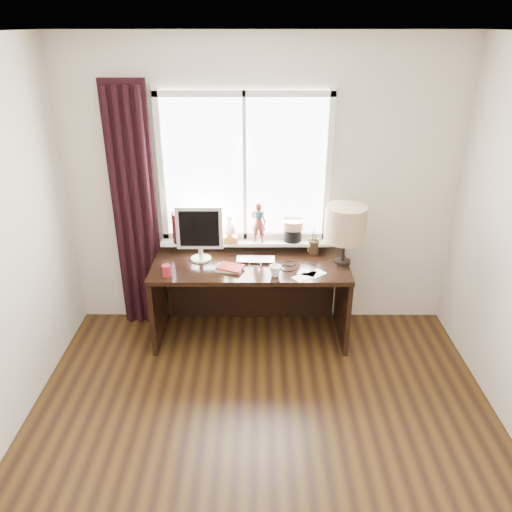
{
  "coord_description": "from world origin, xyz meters",
  "views": [
    {
      "loc": [
        -0.04,
        -2.26,
        2.65
      ],
      "look_at": [
        -0.05,
        1.25,
        1.0
      ],
      "focal_mm": 35.0,
      "sensor_mm": 36.0,
      "label": 1
    }
  ],
  "objects_px": {
    "laptop": "(256,260)",
    "table_lamp": "(345,224)",
    "red_cup": "(167,271)",
    "desk": "(251,283)",
    "monitor": "(200,230)",
    "mug": "(275,270)"
  },
  "relations": [
    {
      "from": "laptop",
      "to": "table_lamp",
      "type": "xyz_separation_m",
      "value": [
        0.75,
        -0.04,
        0.35
      ]
    },
    {
      "from": "table_lamp",
      "to": "red_cup",
      "type": "bearing_deg",
      "value": -170.75
    },
    {
      "from": "red_cup",
      "to": "desk",
      "type": "relative_size",
      "value": 0.06
    },
    {
      "from": "monitor",
      "to": "table_lamp",
      "type": "height_order",
      "value": "table_lamp"
    },
    {
      "from": "red_cup",
      "to": "mug",
      "type": "bearing_deg",
      "value": 0.31
    },
    {
      "from": "red_cup",
      "to": "monitor",
      "type": "bearing_deg",
      "value": 51.83
    },
    {
      "from": "mug",
      "to": "desk",
      "type": "xyz_separation_m",
      "value": [
        -0.21,
        0.33,
        -0.29
      ]
    },
    {
      "from": "monitor",
      "to": "table_lamp",
      "type": "distance_m",
      "value": 1.24
    },
    {
      "from": "red_cup",
      "to": "table_lamp",
      "type": "height_order",
      "value": "table_lamp"
    },
    {
      "from": "laptop",
      "to": "monitor",
      "type": "height_order",
      "value": "monitor"
    },
    {
      "from": "monitor",
      "to": "table_lamp",
      "type": "relative_size",
      "value": 0.94
    },
    {
      "from": "desk",
      "to": "table_lamp",
      "type": "bearing_deg",
      "value": -6.54
    },
    {
      "from": "laptop",
      "to": "desk",
      "type": "relative_size",
      "value": 0.2
    },
    {
      "from": "laptop",
      "to": "desk",
      "type": "distance_m",
      "value": 0.27
    },
    {
      "from": "laptop",
      "to": "mug",
      "type": "height_order",
      "value": "mug"
    },
    {
      "from": "laptop",
      "to": "monitor",
      "type": "distance_m",
      "value": 0.55
    },
    {
      "from": "desk",
      "to": "monitor",
      "type": "distance_m",
      "value": 0.68
    },
    {
      "from": "mug",
      "to": "monitor",
      "type": "bearing_deg",
      "value": 154.26
    },
    {
      "from": "mug",
      "to": "monitor",
      "type": "distance_m",
      "value": 0.75
    },
    {
      "from": "mug",
      "to": "desk",
      "type": "relative_size",
      "value": 0.06
    },
    {
      "from": "mug",
      "to": "table_lamp",
      "type": "height_order",
      "value": "table_lamp"
    },
    {
      "from": "laptop",
      "to": "monitor",
      "type": "relative_size",
      "value": 0.69
    }
  ]
}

